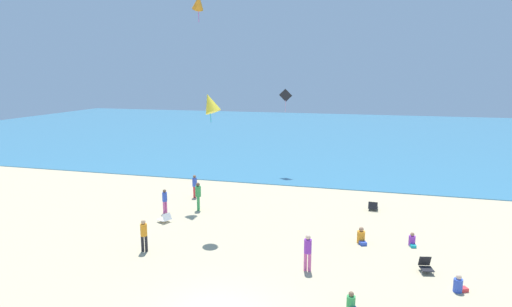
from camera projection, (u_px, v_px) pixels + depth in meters
ground_plane at (277, 223)px, 24.37m from camera, size 120.00×120.00×0.00m
ocean_water at (335, 133)px, 60.57m from camera, size 120.00×60.00×0.05m
beach_chair_near_camera at (165, 218)px, 24.41m from camera, size 0.82×0.78×0.55m
beach_chair_far_left at (426, 265)px, 18.31m from camera, size 0.63×0.74×0.65m
beach_chair_mid_beach at (373, 207)px, 26.50m from camera, size 0.61×0.69×0.58m
person_0 at (308, 250)px, 18.29m from camera, size 0.34×0.34×1.63m
person_1 at (195, 184)px, 29.22m from camera, size 0.35×0.35×1.58m
person_2 at (144, 233)px, 20.30m from camera, size 0.39×0.39×1.58m
person_3 at (459, 285)px, 16.64m from camera, size 0.65×0.52×0.72m
person_4 at (412, 241)px, 21.10m from camera, size 0.39×0.58×0.67m
person_5 at (351, 303)px, 15.42m from camera, size 0.53×0.59×0.66m
person_6 at (165, 199)px, 25.95m from camera, size 0.39×0.39×1.48m
person_7 at (361, 237)px, 21.43m from camera, size 0.57×0.74×0.82m
person_8 at (198, 194)px, 26.49m from camera, size 0.43×0.43×1.75m
kite_orange at (198, 2)px, 27.46m from camera, size 1.26×1.32×1.80m
kite_yellow at (210, 103)px, 22.15m from camera, size 1.29×1.06×1.61m
kite_black at (286, 96)px, 35.47m from camera, size 1.14×0.40×1.89m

